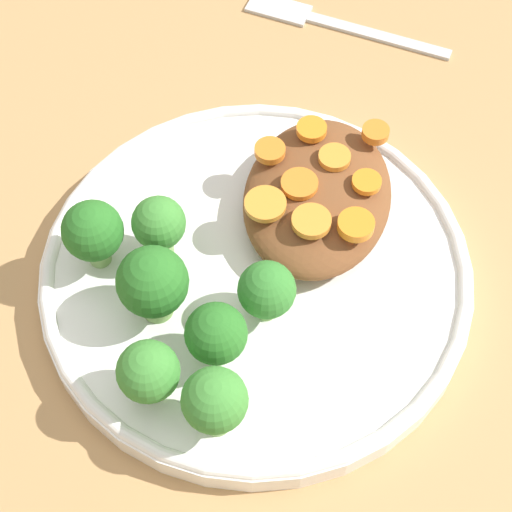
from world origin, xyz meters
The scene contains 20 objects.
ground_plane centered at (0.00, 0.00, 0.00)m, with size 4.00×4.00×0.00m, color tan.
plate centered at (0.00, 0.00, 0.01)m, with size 0.28×0.28×0.02m.
stew_mound centered at (-0.05, 0.03, 0.03)m, with size 0.13×0.10×0.03m, color brown.
broccoli_floret_0 centered at (0.00, -0.06, 0.05)m, with size 0.03×0.03×0.05m.
broccoli_floret_1 centered at (0.11, 0.00, 0.05)m, with size 0.04×0.04×0.05m.
broccoli_floret_2 centered at (0.07, -0.01, 0.05)m, with size 0.04×0.04×0.05m.
broccoli_floret_3 centered at (0.01, -0.10, 0.05)m, with size 0.04×0.04×0.05m.
broccoli_floret_4 centered at (0.04, -0.05, 0.05)m, with size 0.04×0.04×0.06m.
broccoli_floret_5 centered at (0.03, 0.01, 0.05)m, with size 0.04×0.04×0.05m.
broccoli_floret_6 centered at (0.10, -0.04, 0.05)m, with size 0.04×0.04×0.05m.
carrot_slice_0 centered at (-0.02, 0.03, 0.05)m, with size 0.02×0.02×0.00m, color orange.
carrot_slice_1 centered at (-0.05, 0.02, 0.05)m, with size 0.02×0.02×0.00m, color orange.
carrot_slice_2 centered at (-0.09, 0.02, 0.05)m, with size 0.02×0.02×0.01m, color orange.
carrot_slice_3 centered at (-0.10, 0.06, 0.05)m, with size 0.02×0.02×0.01m, color orange.
carrot_slice_4 centered at (-0.02, 0.06, 0.05)m, with size 0.02×0.02×0.01m, color orange.
carrot_slice_5 centered at (-0.06, 0.06, 0.05)m, with size 0.02×0.02×0.00m, color orange.
carrot_slice_6 centered at (-0.03, 0.00, 0.05)m, with size 0.03×0.03×0.00m, color orange.
carrot_slice_7 centered at (-0.07, -0.01, 0.05)m, with size 0.02×0.02×0.01m, color orange.
carrot_slice_8 centered at (-0.07, 0.04, 0.05)m, with size 0.02×0.02×0.00m, color orange.
fork centered at (-0.25, 0.00, 0.00)m, with size 0.04×0.17×0.01m.
Camera 1 is at (0.28, 0.06, 0.49)m, focal length 60.00 mm.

